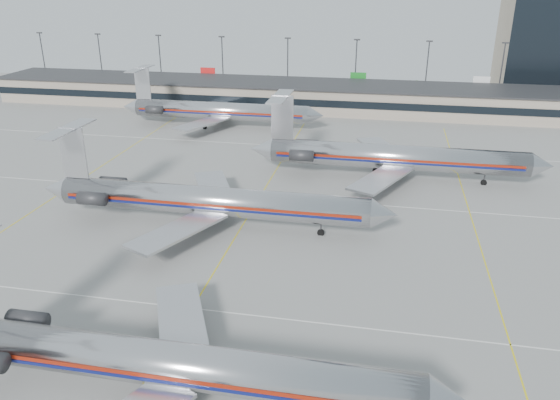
# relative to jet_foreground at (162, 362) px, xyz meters

# --- Properties ---
(ground) EXTENTS (260.00, 260.00, 0.00)m
(ground) POSITION_rel_jet_foreground_xyz_m (-2.05, 2.05, -3.34)
(ground) COLOR gray
(ground) RESTS_ON ground
(apron_markings) EXTENTS (160.00, 0.15, 0.02)m
(apron_markings) POSITION_rel_jet_foreground_xyz_m (-2.05, 12.05, -3.33)
(apron_markings) COLOR silver
(apron_markings) RESTS_ON ground
(terminal) EXTENTS (162.00, 17.00, 6.25)m
(terminal) POSITION_rel_jet_foreground_xyz_m (-2.05, 100.03, -0.18)
(terminal) COLOR gray
(terminal) RESTS_ON ground
(light_mast_row) EXTENTS (163.60, 0.40, 15.28)m
(light_mast_row) POSITION_rel_jet_foreground_xyz_m (-2.05, 114.05, 5.24)
(light_mast_row) COLOR #38383D
(light_mast_row) RESTS_ON ground
(distant_building) EXTENTS (30.00, 20.00, 25.00)m
(distant_building) POSITION_rel_jet_foreground_xyz_m (59.95, 130.05, 9.16)
(distant_building) COLOR tan
(distant_building) RESTS_ON ground
(jet_foreground) EXTENTS (44.00, 25.91, 11.52)m
(jet_foreground) POSITION_rel_jet_foreground_xyz_m (0.00, 0.00, 0.00)
(jet_foreground) COLOR #BABABF
(jet_foreground) RESTS_ON ground
(jet_second_row) EXTENTS (47.60, 28.03, 12.46)m
(jet_second_row) POSITION_rel_jet_foreground_xyz_m (-6.78, 30.84, 0.27)
(jet_second_row) COLOR #BABABF
(jet_second_row) RESTS_ON ground
(jet_third_row) EXTENTS (47.43, 29.17, 12.97)m
(jet_third_row) POSITION_rel_jet_foreground_xyz_m (16.60, 53.50, 0.42)
(jet_third_row) COLOR #BABABF
(jet_third_row) RESTS_ON ground
(jet_back_row) EXTENTS (44.63, 27.46, 12.20)m
(jet_back_row) POSITION_rel_jet_foreground_xyz_m (-20.21, 79.35, 0.20)
(jet_back_row) COLOR #BABABF
(jet_back_row) RESTS_ON ground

